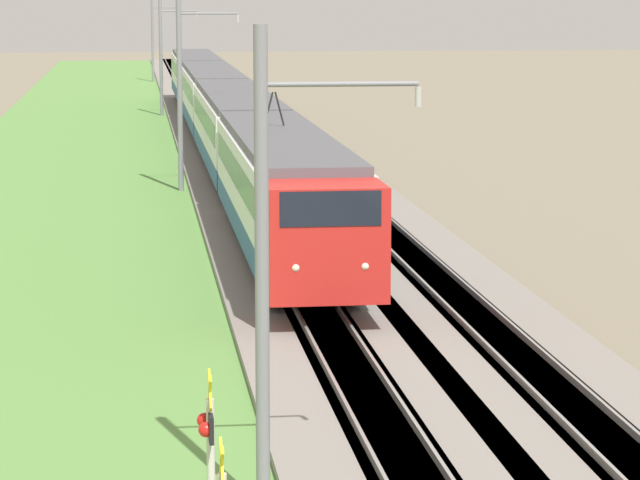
{
  "coord_description": "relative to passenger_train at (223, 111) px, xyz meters",
  "views": [
    {
      "loc": [
        -16.07,
        4.45,
        8.15
      ],
      "look_at": [
        19.95,
        0.0,
        2.23
      ],
      "focal_mm": 85.0,
      "sensor_mm": 36.0,
      "label": 1
    }
  ],
  "objects": [
    {
      "name": "passenger_train",
      "position": [
        0.0,
        0.0,
        0.0
      ],
      "size": [
        82.85,
        2.96,
        5.07
      ],
      "rotation": [
        0.0,
        0.0,
        3.14
      ],
      "color": "red",
      "rests_on": "ground"
    },
    {
      "name": "catenary_mast_distant",
      "position": [
        65.34,
        2.48,
        1.65
      ],
      "size": [
        0.22,
        2.56,
        7.78
      ],
      "color": "slate",
      "rests_on": "ground"
    },
    {
      "name": "catenary_mast_far",
      "position": [
        25.89,
        2.48,
        1.71
      ],
      "size": [
        0.22,
        2.56,
        7.89
      ],
      "color": "slate",
      "rests_on": "ground"
    },
    {
      "name": "ballast_adjacent",
      "position": [
        -9.62,
        -3.81,
        -2.22
      ],
      "size": [
        240.0,
        4.4,
        0.3
      ],
      "color": "gray",
      "rests_on": "ground"
    },
    {
      "name": "track_adjacent",
      "position": [
        -9.62,
        -3.81,
        -2.21
      ],
      "size": [
        240.0,
        1.57,
        0.45
      ],
      "color": "#4C4238",
      "rests_on": "ground"
    },
    {
      "name": "catenary_mast_mid",
      "position": [
        -13.56,
        2.48,
        1.89
      ],
      "size": [
        0.22,
        2.56,
        8.25
      ],
      "color": "slate",
      "rests_on": "ground"
    },
    {
      "name": "catenary_mast_near",
      "position": [
        -53.01,
        2.48,
        1.61
      ],
      "size": [
        0.22,
        2.56,
        7.7
      ],
      "color": "slate",
      "rests_on": "ground"
    },
    {
      "name": "track_main",
      "position": [
        -9.62,
        0.0,
        -2.21
      ],
      "size": [
        240.0,
        1.57,
        0.45
      ],
      "color": "#4C4238",
      "rests_on": "ground"
    },
    {
      "name": "ballast_main",
      "position": [
        -9.62,
        0.0,
        -2.22
      ],
      "size": [
        240.0,
        4.4,
        0.3
      ],
      "color": "gray",
      "rests_on": "ground"
    },
    {
      "name": "crossing_signal_aux",
      "position": [
        -56.4,
        3.54,
        -0.39
      ],
      "size": [
        0.7,
        0.23,
        3.26
      ],
      "rotation": [
        0.0,
        0.0,
        1.57
      ],
      "color": "beige",
      "rests_on": "ground"
    },
    {
      "name": "grass_verge",
      "position": [
        -9.62,
        6.18,
        -2.31
      ],
      "size": [
        240.0,
        13.79,
        0.12
      ],
      "color": "#5B8E42",
      "rests_on": "ground"
    }
  ]
}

